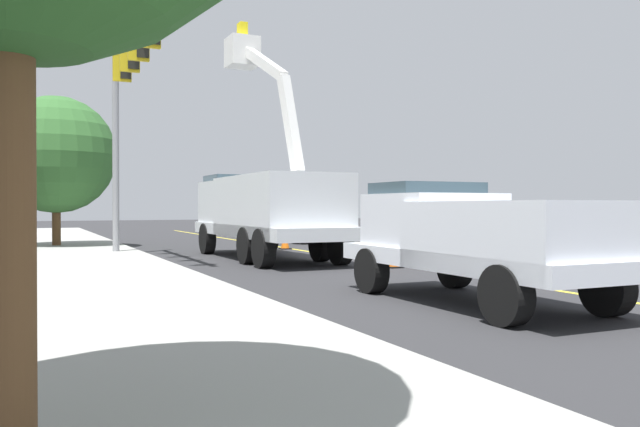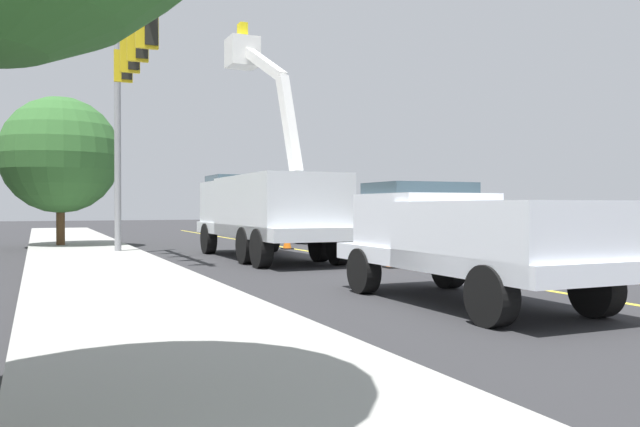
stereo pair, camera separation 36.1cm
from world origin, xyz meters
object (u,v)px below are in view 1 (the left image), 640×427
at_px(passing_minivan, 299,221).
at_px(traffic_cone_mid_rear, 285,240).
at_px(utility_bucket_truck, 265,207).
at_px(traffic_signal_mast, 127,83).
at_px(traffic_cone_mid_front, 394,252).
at_px(service_pickup_truck, 477,237).

relative_size(passing_minivan, traffic_cone_mid_rear, 6.89).
height_order(utility_bucket_truck, traffic_signal_mast, traffic_signal_mast).
xyz_separation_m(utility_bucket_truck, traffic_cone_mid_front, (-4.31, -1.99, -1.19)).
xyz_separation_m(passing_minivan, traffic_signal_mast, (-7.29, 8.85, 4.36)).
height_order(service_pickup_truck, traffic_signal_mast, traffic_signal_mast).
distance_m(traffic_cone_mid_front, traffic_cone_mid_rear, 8.14).
relative_size(traffic_cone_mid_front, traffic_signal_mast, 0.11).
bearing_deg(passing_minivan, traffic_cone_mid_front, 167.22).
height_order(service_pickup_truck, traffic_cone_mid_rear, service_pickup_truck).
distance_m(utility_bucket_truck, passing_minivan, 9.79).
bearing_deg(traffic_cone_mid_rear, service_pickup_truck, 170.13).
bearing_deg(utility_bucket_truck, traffic_cone_mid_front, -155.16).
bearing_deg(traffic_cone_mid_front, traffic_cone_mid_rear, -1.98).
height_order(passing_minivan, traffic_cone_mid_rear, passing_minivan).
xyz_separation_m(traffic_cone_mid_rear, traffic_signal_mast, (-2.65, 6.23, 4.98)).
distance_m(traffic_cone_mid_front, traffic_signal_mast, 9.46).
relative_size(utility_bucket_truck, traffic_signal_mast, 1.08).
bearing_deg(traffic_signal_mast, utility_bucket_truck, -106.56).
height_order(service_pickup_truck, traffic_cone_mid_front, service_pickup_truck).
xyz_separation_m(traffic_cone_mid_front, traffic_cone_mid_rear, (8.13, -0.28, -0.08)).
bearing_deg(utility_bucket_truck, service_pickup_truck, 178.99).
height_order(traffic_cone_mid_front, traffic_cone_mid_rear, traffic_cone_mid_front).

